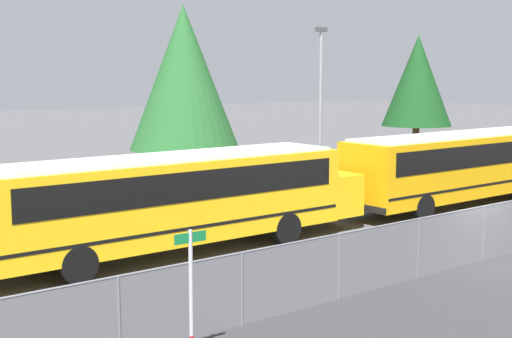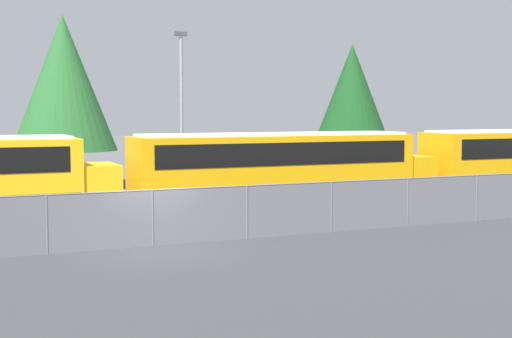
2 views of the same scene
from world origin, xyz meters
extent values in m
plane|color=#4C4C4F|center=(0.00, 0.00, 0.00)|extent=(200.00, 200.00, 0.00)
cube|color=#333335|center=(0.00, -6.00, 0.00)|extent=(102.09, 12.00, 0.01)
cube|color=#9EA0A5|center=(0.00, 0.00, 0.85)|extent=(68.09, 0.03, 1.70)
cube|color=slate|center=(0.00, -0.01, 0.85)|extent=(68.09, 0.01, 1.70)
cylinder|color=slate|center=(0.00, 0.00, 1.70)|extent=(68.09, 0.05, 0.05)
cylinder|color=slate|center=(-3.09, 0.00, 0.85)|extent=(0.07, 0.07, 1.70)
cylinder|color=slate|center=(0.00, 0.00, 0.85)|extent=(0.07, 0.07, 1.70)
cylinder|color=slate|center=(3.09, 0.00, 0.85)|extent=(0.07, 0.07, 1.70)
cylinder|color=slate|center=(6.19, 0.00, 0.85)|extent=(0.07, 0.07, 1.70)
cylinder|color=slate|center=(9.28, 0.00, 0.85)|extent=(0.07, 0.07, 1.70)
cylinder|color=slate|center=(12.38, 0.00, 0.85)|extent=(0.07, 0.07, 1.70)
cube|color=yellow|center=(-0.36, 6.52, 1.30)|extent=(1.45, 2.39, 1.52)
cylinder|color=black|center=(-3.38, 7.70, 0.54)|extent=(1.08, 0.28, 1.08)
cylinder|color=black|center=(-3.38, 5.34, 0.54)|extent=(1.08, 0.28, 1.08)
cube|color=orange|center=(6.96, 6.06, 1.81)|extent=(12.06, 2.60, 2.54)
cube|color=black|center=(6.96, 6.06, 2.37)|extent=(11.10, 2.64, 0.91)
cube|color=black|center=(6.96, 6.06, 1.10)|extent=(11.82, 2.63, 0.10)
cube|color=orange|center=(13.72, 6.06, 1.30)|extent=(1.45, 2.39, 1.52)
cube|color=black|center=(0.88, 6.06, 0.69)|extent=(0.12, 2.60, 0.24)
cube|color=silver|center=(6.96, 6.06, 3.13)|extent=(11.46, 2.34, 0.10)
cylinder|color=black|center=(10.70, 7.24, 0.54)|extent=(1.08, 0.28, 1.08)
cylinder|color=black|center=(10.70, 4.88, 0.54)|extent=(1.08, 0.28, 1.08)
cylinder|color=black|center=(3.22, 7.24, 0.54)|extent=(1.08, 0.28, 1.08)
cylinder|color=black|center=(3.22, 4.88, 0.54)|extent=(1.08, 0.28, 1.08)
cube|color=black|center=(14.93, 5.86, 0.69)|extent=(0.12, 2.60, 0.24)
cylinder|color=black|center=(17.27, 7.04, 0.54)|extent=(1.08, 0.28, 1.08)
cylinder|color=black|center=(17.27, 4.68, 0.54)|extent=(1.08, 0.28, 1.08)
cylinder|color=gray|center=(5.03, 12.72, 3.84)|extent=(0.16, 0.16, 7.68)
cube|color=#47474C|center=(5.03, 12.72, 7.83)|extent=(0.60, 0.24, 0.20)
cylinder|color=#51381E|center=(17.23, 16.81, 1.23)|extent=(0.44, 0.44, 2.46)
cone|color=#144219|center=(17.23, 16.81, 5.30)|extent=(4.38, 4.38, 5.69)
cylinder|color=#51381E|center=(0.10, 17.18, 1.02)|extent=(0.44, 0.44, 2.04)
cone|color=#235B28|center=(0.10, 17.18, 5.55)|extent=(5.40, 5.40, 7.02)
camera|label=1|loc=(-18.71, -12.56, 5.70)|focal=50.00mm
camera|label=2|loc=(-5.75, -20.75, 4.06)|focal=50.00mm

